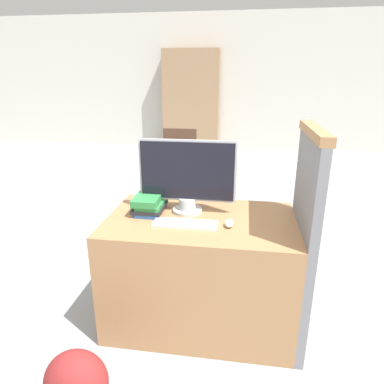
% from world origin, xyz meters
% --- Properties ---
extents(ground_plane, '(20.00, 20.00, 0.00)m').
position_xyz_m(ground_plane, '(0.00, 0.00, 0.00)').
color(ground_plane, '#93999E').
extents(wall_back, '(12.00, 0.06, 2.80)m').
position_xyz_m(wall_back, '(0.00, 6.16, 1.40)').
color(wall_back, beige).
rests_on(wall_back, ground_plane).
extents(desk, '(1.17, 0.73, 0.73)m').
position_xyz_m(desk, '(0.00, 0.37, 0.37)').
color(desk, '#9E7047').
rests_on(desk, ground_plane).
extents(carrel_divider, '(0.07, 0.63, 1.32)m').
position_xyz_m(carrel_divider, '(0.61, 0.31, 0.67)').
color(carrel_divider, slate).
rests_on(carrel_divider, ground_plane).
extents(monitor, '(0.62, 0.19, 0.47)m').
position_xyz_m(monitor, '(-0.10, 0.46, 0.97)').
color(monitor, '#B7B7BC').
rests_on(monitor, desk).
extents(keyboard, '(0.38, 0.13, 0.02)m').
position_xyz_m(keyboard, '(-0.08, 0.25, 0.74)').
color(keyboard, silver).
rests_on(keyboard, desk).
extents(mouse, '(0.05, 0.09, 0.04)m').
position_xyz_m(mouse, '(0.18, 0.28, 0.75)').
color(mouse, silver).
rests_on(mouse, desk).
extents(book_stack, '(0.19, 0.27, 0.11)m').
position_xyz_m(book_stack, '(-0.34, 0.42, 0.79)').
color(book_stack, '#285199').
rests_on(book_stack, desk).
extents(far_chair, '(0.44, 0.44, 0.91)m').
position_xyz_m(far_chair, '(-0.59, 2.72, 0.50)').
color(far_chair, '#4C3323').
rests_on(far_chair, ground_plane).
extents(bookshelf_far, '(1.20, 0.32, 2.08)m').
position_xyz_m(bookshelf_far, '(-0.92, 5.92, 1.04)').
color(bookshelf_far, '#9E7A56').
rests_on(bookshelf_far, ground_plane).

